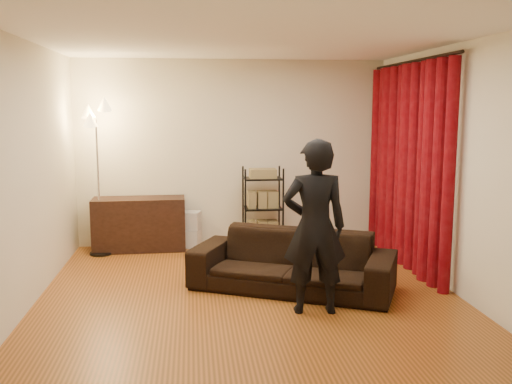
{
  "coord_description": "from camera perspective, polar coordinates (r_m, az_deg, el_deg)",
  "views": [
    {
      "loc": [
        -0.6,
        -5.83,
        2.04
      ],
      "look_at": [
        0.1,
        0.3,
        1.1
      ],
      "focal_mm": 40.0,
      "sensor_mm": 36.0,
      "label": 1
    }
  ],
  "objects": [
    {
      "name": "floor",
      "position": [
        6.21,
        -0.61,
        -10.53
      ],
      "size": [
        5.0,
        5.0,
        0.0
      ],
      "primitive_type": "plane",
      "color": "#965121",
      "rests_on": "ground"
    },
    {
      "name": "ceiling",
      "position": [
        5.9,
        -0.66,
        15.08
      ],
      "size": [
        5.0,
        5.0,
        0.0
      ],
      "primitive_type": "plane",
      "rotation": [
        3.14,
        0.0,
        0.0
      ],
      "color": "white",
      "rests_on": "ground"
    },
    {
      "name": "wall_back",
      "position": [
        8.38,
        -2.39,
        3.92
      ],
      "size": [
        5.0,
        0.0,
        5.0
      ],
      "primitive_type": "plane",
      "rotation": [
        1.57,
        0.0,
        0.0
      ],
      "color": "beige",
      "rests_on": "ground"
    },
    {
      "name": "wall_front",
      "position": [
        3.46,
        3.61,
        -2.84
      ],
      "size": [
        5.0,
        0.0,
        5.0
      ],
      "primitive_type": "plane",
      "rotation": [
        -1.57,
        0.0,
        0.0
      ],
      "color": "beige",
      "rests_on": "ground"
    },
    {
      "name": "wall_left",
      "position": [
        6.1,
        -22.16,
        1.53
      ],
      "size": [
        0.0,
        5.0,
        5.0
      ],
      "primitive_type": "plane",
      "rotation": [
        1.57,
        0.0,
        1.57
      ],
      "color": "beige",
      "rests_on": "ground"
    },
    {
      "name": "wall_right",
      "position": [
        6.53,
        19.43,
        2.1
      ],
      "size": [
        0.0,
        5.0,
        5.0
      ],
      "primitive_type": "plane",
      "rotation": [
        1.57,
        0.0,
        -1.57
      ],
      "color": "beige",
      "rests_on": "ground"
    },
    {
      "name": "curtain_rod",
      "position": [
        7.5,
        15.39,
        12.48
      ],
      "size": [
        0.04,
        2.65,
        0.04
      ],
      "primitive_type": "cylinder",
      "rotation": [
        1.57,
        0.0,
        0.0
      ],
      "color": "black",
      "rests_on": "wall_right"
    },
    {
      "name": "curtain",
      "position": [
        7.51,
        14.85,
        2.52
      ],
      "size": [
        0.22,
        2.65,
        2.55
      ],
      "primitive_type": null,
      "color": "maroon",
      "rests_on": "ground"
    },
    {
      "name": "sofa",
      "position": [
        6.39,
        3.62,
        -6.94
      ],
      "size": [
        2.38,
        1.73,
        0.65
      ],
      "primitive_type": "imported",
      "rotation": [
        0.0,
        0.0,
        -0.44
      ],
      "color": "black",
      "rests_on": "ground"
    },
    {
      "name": "person",
      "position": [
        5.61,
        5.88,
        -3.5
      ],
      "size": [
        0.65,
        0.45,
        1.73
      ],
      "primitive_type": "imported",
      "rotation": [
        0.0,
        0.0,
        3.08
      ],
      "color": "black",
      "rests_on": "ground"
    },
    {
      "name": "media_cabinet",
      "position": [
        8.26,
        -11.58,
        -3.16
      ],
      "size": [
        1.3,
        0.51,
        0.75
      ],
      "primitive_type": "cube",
      "rotation": [
        0.0,
        0.0,
        0.02
      ],
      "color": "black",
      "rests_on": "ground"
    },
    {
      "name": "storage_boxes",
      "position": [
        8.33,
        -6.72,
        -3.72
      ],
      "size": [
        0.37,
        0.32,
        0.53
      ],
      "primitive_type": null,
      "rotation": [
        0.0,
        0.0,
        -0.24
      ],
      "color": "silver",
      "rests_on": "ground"
    },
    {
      "name": "wire_shelf",
      "position": [
        8.15,
        0.67,
        -1.62
      ],
      "size": [
        0.62,
        0.52,
        1.17
      ],
      "primitive_type": null,
      "rotation": [
        0.0,
        0.0,
        -0.32
      ],
      "color": "black",
      "rests_on": "ground"
    },
    {
      "name": "floor_lamp",
      "position": [
        8.03,
        -15.5,
        1.13
      ],
      "size": [
        0.48,
        0.48,
        2.07
      ],
      "primitive_type": null,
      "rotation": [
        0.0,
        0.0,
        -0.38
      ],
      "color": "silver",
      "rests_on": "ground"
    }
  ]
}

